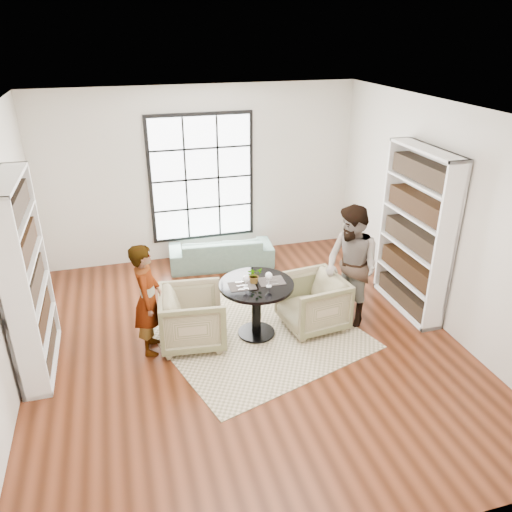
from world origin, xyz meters
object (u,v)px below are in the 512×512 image
object	(u,v)px
wine_glass_right	(269,276)
flower_centerpiece	(254,275)
person_right	(351,267)
wine_glass_left	(246,279)
armchair_right	(312,302)
armchair_left	(193,317)
sofa	(221,251)
person_left	(148,299)
pedestal_table	(256,298)

from	to	relation	value
wine_glass_right	flower_centerpiece	bearing A→B (deg)	134.49
person_right	wine_glass_left	world-z (taller)	person_right
wine_glass_left	flower_centerpiece	distance (m)	0.19
armchair_right	flower_centerpiece	size ratio (longest dim) A/B	3.72
armchair_left	wine_glass_right	xyz separation A→B (m)	(0.99, -0.17, 0.55)
sofa	armchair_left	distance (m)	2.37
armchair_right	wine_glass_right	bearing A→B (deg)	-87.13
sofa	person_right	distance (m)	2.70
flower_centerpiece	armchair_right	bearing A→B (deg)	-2.88
sofa	person_left	distance (m)	2.66
armchair_right	person_left	size ratio (longest dim) A/B	0.56
armchair_right	person_right	bearing A→B (deg)	83.30
person_left	flower_centerpiece	world-z (taller)	person_left
wine_glass_right	armchair_left	bearing A→B (deg)	170.45
pedestal_table	flower_centerpiece	size ratio (longest dim) A/B	4.43
sofa	wine_glass_right	world-z (taller)	wine_glass_right
wine_glass_left	flower_centerpiece	xyz separation A→B (m)	(0.15, 0.12, -0.02)
armchair_right	wine_glass_left	size ratio (longest dim) A/B	4.55
armchair_right	flower_centerpiece	distance (m)	0.98
sofa	person_left	bearing A→B (deg)	62.77
armchair_right	flower_centerpiece	world-z (taller)	flower_centerpiece
person_left	wine_glass_left	size ratio (longest dim) A/B	8.20
sofa	armchair_left	bearing A→B (deg)	74.07
person_left	wine_glass_left	distance (m)	1.26
person_left	flower_centerpiece	bearing A→B (deg)	-79.55
armchair_left	person_left	size ratio (longest dim) A/B	0.57
wine_glass_left	wine_glass_right	world-z (taller)	wine_glass_right
wine_glass_right	sofa	bearing A→B (deg)	93.16
sofa	armchair_right	world-z (taller)	armchair_right
armchair_left	wine_glass_left	size ratio (longest dim) A/B	4.65
pedestal_table	person_right	world-z (taller)	person_right
person_left	flower_centerpiece	distance (m)	1.39
armchair_left	flower_centerpiece	distance (m)	0.98
sofa	flower_centerpiece	distance (m)	2.31
sofa	wine_glass_left	size ratio (longest dim) A/B	9.79
armchair_right	flower_centerpiece	bearing A→B (deg)	-99.58
armchair_left	armchair_right	xyz separation A→B (m)	(1.66, -0.05, -0.01)
armchair_left	wine_glass_right	bearing A→B (deg)	-93.40
sofa	person_right	world-z (taller)	person_right
sofa	wine_glass_left	world-z (taller)	wine_glass_left
pedestal_table	person_right	size ratio (longest dim) A/B	0.58
armchair_right	person_left	distance (m)	2.24
pedestal_table	flower_centerpiece	bearing A→B (deg)	120.56
person_left	wine_glass_right	world-z (taller)	person_left
person_left	flower_centerpiece	size ratio (longest dim) A/B	6.69
armchair_left	armchair_right	world-z (taller)	armchair_left
pedestal_table	armchair_right	xyz separation A→B (m)	(0.80, -0.01, -0.19)
pedestal_table	flower_centerpiece	xyz separation A→B (m)	(-0.02, 0.03, 0.33)
sofa	pedestal_table	bearing A→B (deg)	95.21
armchair_left	wine_glass_right	world-z (taller)	wine_glass_right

